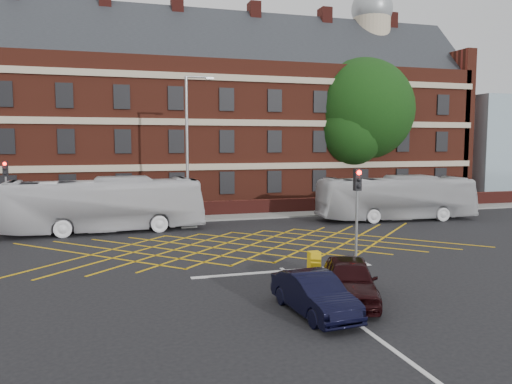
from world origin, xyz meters
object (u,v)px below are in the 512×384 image
object	(u,v)px
bus_right	(396,198)
car_navy	(314,294)
traffic_light_near	(357,226)
direction_signs	(15,205)
bus_left	(104,205)
deciduous_tree	(362,117)
traffic_light_far	(7,202)
utility_cabinet	(314,262)
street_lamp	(188,175)
car_maroon	(349,280)

from	to	relation	value
bus_right	car_navy	world-z (taller)	bus_right
traffic_light_near	direction_signs	bearing A→B (deg)	136.24
bus_left	deciduous_tree	bearing A→B (deg)	-70.04
bus_left	traffic_light_far	size ratio (longest dim) A/B	2.79
traffic_light_near	utility_cabinet	distance (m)	2.66
street_lamp	utility_cabinet	bearing A→B (deg)	-75.69
traffic_light_far	direction_signs	distance (m)	1.42
bus_right	direction_signs	bearing A→B (deg)	85.49
bus_left	deciduous_tree	world-z (taller)	deciduous_tree
bus_left	utility_cabinet	world-z (taller)	bus_left
bus_left	street_lamp	size ratio (longest dim) A/B	1.25
bus_left	traffic_light_near	bearing A→B (deg)	-139.98
car_navy	traffic_light_near	size ratio (longest dim) A/B	0.92
car_navy	bus_right	bearing A→B (deg)	46.16
traffic_light_near	street_lamp	xyz separation A→B (m)	(-5.51, 12.26, 1.59)
traffic_light_near	car_maroon	bearing A→B (deg)	-120.21
bus_left	traffic_light_near	distance (m)	15.98
deciduous_tree	street_lamp	bearing A→B (deg)	-153.07
street_lamp	traffic_light_far	bearing A→B (deg)	169.77
bus_left	deciduous_tree	xyz separation A→B (m)	(22.09, 8.99, 6.05)
bus_right	traffic_light_far	world-z (taller)	traffic_light_far
bus_right	car_maroon	distance (m)	19.17
bus_left	traffic_light_far	xyz separation A→B (m)	(-5.75, 2.40, 0.10)
traffic_light_far	direction_signs	world-z (taller)	traffic_light_far
car_navy	traffic_light_far	size ratio (longest dim) A/B	0.92
car_maroon	street_lamp	size ratio (longest dim) A/B	0.45
car_maroon	deciduous_tree	xyz separation A→B (m)	(13.90, 25.20, 6.98)
direction_signs	traffic_light_near	bearing A→B (deg)	-43.76
bus_left	street_lamp	xyz separation A→B (m)	(5.23, 0.42, 1.69)
bus_left	traffic_light_near	xyz separation A→B (m)	(10.74, -11.84, 0.10)
bus_left	bus_right	bearing A→B (deg)	-94.56
bus_right	traffic_light_near	size ratio (longest dim) A/B	2.60
car_navy	traffic_light_far	xyz separation A→B (m)	(-12.28, 19.51, 1.12)
traffic_light_near	traffic_light_far	distance (m)	21.79
bus_left	traffic_light_far	world-z (taller)	traffic_light_far
car_navy	traffic_light_far	world-z (taller)	traffic_light_far
bus_left	car_navy	distance (m)	18.33
traffic_light_far	traffic_light_near	bearing A→B (deg)	-40.82
bus_left	direction_signs	world-z (taller)	bus_left
traffic_light_far	utility_cabinet	size ratio (longest dim) A/B	4.80
bus_right	traffic_light_far	bearing A→B (deg)	88.57
deciduous_tree	utility_cabinet	xyz separation A→B (m)	(-13.59, -21.40, -7.27)
bus_left	street_lamp	distance (m)	5.51
car_maroon	street_lamp	xyz separation A→B (m)	(-2.96, 16.63, 2.62)
deciduous_tree	traffic_light_near	distance (m)	24.46
traffic_light_far	car_maroon	bearing A→B (deg)	-53.17
bus_right	deciduous_tree	world-z (taller)	deciduous_tree
traffic_light_near	utility_cabinet	bearing A→B (deg)	-165.69
bus_right	car_maroon	size ratio (longest dim) A/B	2.56
deciduous_tree	direction_signs	size ratio (longest dim) A/B	5.85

